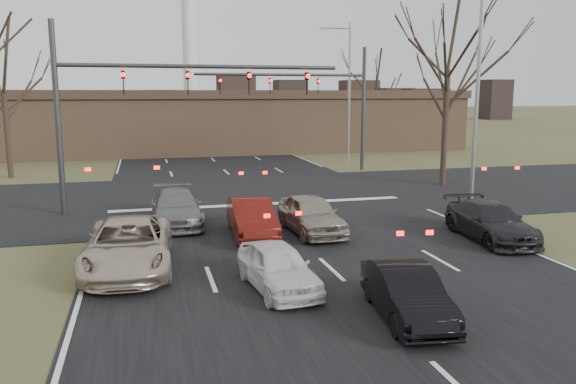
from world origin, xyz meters
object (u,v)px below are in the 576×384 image
at_px(mast_arm_near, 139,93).
at_px(car_grey_ahead, 176,208).
at_px(mast_arm_far, 323,94).
at_px(car_silver_ahead, 311,214).
at_px(streetlight_right_far, 347,86).
at_px(building, 225,121).
at_px(car_red_ahead, 252,218).
at_px(car_silver_suv, 128,246).
at_px(streetlight_right_near, 474,81).
at_px(car_charcoal_sedan, 491,222).
at_px(car_white_sedan, 278,267).
at_px(car_black_hatch, 407,293).

xyz_separation_m(mast_arm_near, car_grey_ahead, (1.23, -3.01, -4.40)).
bearing_deg(mast_arm_far, car_silver_ahead, -109.30).
bearing_deg(streetlight_right_far, mast_arm_far, -128.11).
height_order(building, mast_arm_near, mast_arm_near).
bearing_deg(car_red_ahead, car_silver_suv, -142.99).
distance_m(streetlight_right_far, car_grey_ahead, 22.16).
relative_size(streetlight_right_near, car_charcoal_sedan, 2.25).
height_order(car_silver_suv, car_white_sedan, car_silver_suv).
height_order(mast_arm_far, car_grey_ahead, mast_arm_far).
bearing_deg(car_black_hatch, streetlight_right_far, 79.73).
distance_m(car_grey_ahead, car_silver_ahead, 5.39).
xyz_separation_m(mast_arm_far, car_silver_suv, (-11.87, -18.51, -4.29)).
height_order(mast_arm_near, car_white_sedan, mast_arm_near).
bearing_deg(car_red_ahead, mast_arm_near, 125.97).
relative_size(mast_arm_near, streetlight_right_near, 1.21).
xyz_separation_m(car_charcoal_sedan, car_silver_ahead, (-5.80, 2.48, 0.06)).
height_order(building, car_silver_suv, building).
relative_size(car_silver_suv, car_red_ahead, 1.28).
height_order(streetlight_right_far, car_white_sedan, streetlight_right_far).
bearing_deg(car_white_sedan, streetlight_right_near, 31.09).
xyz_separation_m(mast_arm_near, car_red_ahead, (3.72, -5.64, -4.40)).
xyz_separation_m(car_silver_suv, car_white_sedan, (3.81, -2.67, -0.12)).
height_order(car_black_hatch, car_charcoal_sedan, car_charcoal_sedan).
bearing_deg(building, car_red_ahead, -96.53).
distance_m(mast_arm_near, mast_arm_far, 15.17).
xyz_separation_m(building, car_black_hatch, (-1.50, -38.79, -2.07)).
xyz_separation_m(streetlight_right_near, car_white_sedan, (-10.70, -8.18, -4.97)).
distance_m(car_white_sedan, car_red_ahead, 5.56).
bearing_deg(car_charcoal_sedan, car_grey_ahead, 158.71).
bearing_deg(car_white_sedan, car_red_ahead, 79.81).
relative_size(mast_arm_far, car_silver_suv, 2.12).
xyz_separation_m(car_white_sedan, car_grey_ahead, (-2.12, 8.17, 0.06)).
height_order(mast_arm_near, streetlight_right_far, streetlight_right_far).
distance_m(mast_arm_far, car_silver_suv, 22.41).
bearing_deg(car_white_sedan, mast_arm_near, 100.35).
bearing_deg(car_white_sedan, mast_arm_far, 62.84).
relative_size(car_silver_suv, car_black_hatch, 1.45).
relative_size(car_charcoal_sedan, car_silver_ahead, 1.08).
height_order(mast_arm_far, car_black_hatch, mast_arm_far).
bearing_deg(car_white_sedan, streetlight_right_far, 59.70).
relative_size(building, streetlight_right_near, 4.24).
bearing_deg(mast_arm_near, car_silver_ahead, -43.63).
bearing_deg(car_grey_ahead, mast_arm_near, 112.04).
relative_size(streetlight_right_far, car_white_sedan, 2.78).
bearing_deg(car_silver_suv, car_silver_ahead, 26.94).
bearing_deg(streetlight_right_far, car_white_sedan, -113.99).
relative_size(car_charcoal_sedan, car_red_ahead, 1.09).
distance_m(mast_arm_far, car_white_sedan, 23.09).
relative_size(mast_arm_near, car_grey_ahead, 2.63).
bearing_deg(car_silver_ahead, car_grey_ahead, 147.86).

